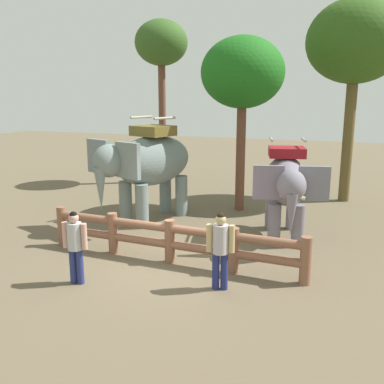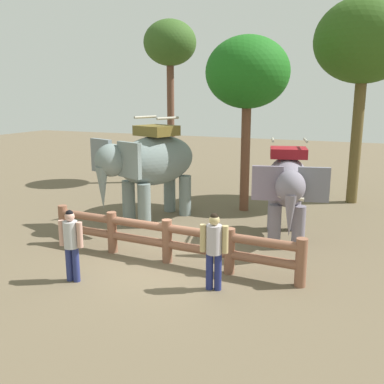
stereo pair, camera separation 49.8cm
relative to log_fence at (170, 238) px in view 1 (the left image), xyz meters
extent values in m
plane|color=brown|center=(0.00, -0.09, -0.60)|extent=(60.00, 60.00, 0.00)
cylinder|color=brown|center=(-3.15, 0.14, -0.08)|extent=(0.24, 0.24, 1.05)
cylinder|color=brown|center=(-1.58, 0.07, -0.08)|extent=(0.24, 0.24, 1.05)
cylinder|color=brown|center=(0.00, 0.00, -0.08)|extent=(0.24, 0.24, 1.05)
cylinder|color=brown|center=(1.58, -0.07, -0.08)|extent=(0.24, 0.24, 1.05)
cylinder|color=brown|center=(3.15, -0.14, -0.08)|extent=(0.24, 0.24, 1.05)
cylinder|color=brown|center=(0.00, 0.00, -0.15)|extent=(6.31, 0.47, 0.20)
cylinder|color=brown|center=(0.00, 0.00, 0.25)|extent=(6.31, 0.47, 0.20)
cylinder|color=slate|center=(-1.87, 2.28, 0.06)|extent=(0.40, 0.40, 1.33)
cylinder|color=slate|center=(-2.56, 2.53, 0.06)|extent=(0.40, 0.40, 1.33)
cylinder|color=slate|center=(-1.27, 3.97, 0.06)|extent=(0.40, 0.40, 1.33)
cylinder|color=slate|center=(-1.95, 4.22, 0.06)|extent=(0.40, 0.40, 1.33)
ellipsoid|color=slate|center=(-1.91, 3.25, 1.30)|extent=(2.26, 3.26, 1.55)
ellipsoid|color=slate|center=(-2.51, 1.59, 1.50)|extent=(1.13, 1.22, 0.94)
cube|color=slate|center=(-1.86, 1.49, 1.55)|extent=(0.88, 0.42, 0.99)
cube|color=slate|center=(-3.08, 1.92, 1.55)|extent=(0.88, 0.42, 0.99)
cone|color=slate|center=(-2.63, 1.26, 0.74)|extent=(0.35, 0.35, 1.22)
cube|color=brown|center=(-1.91, 3.25, 2.23)|extent=(1.40, 1.32, 0.31)
cylinder|color=#A59E8C|center=(-1.44, 3.08, 2.63)|extent=(0.38, 0.87, 0.08)
cylinder|color=#A59E8C|center=(-2.39, 3.42, 2.63)|extent=(0.38, 0.87, 0.08)
cylinder|color=slate|center=(2.72, 2.23, -0.04)|extent=(0.34, 0.34, 1.12)
cylinder|color=slate|center=(2.12, 2.08, -0.04)|extent=(0.34, 0.34, 1.12)
cylinder|color=slate|center=(2.37, 3.70, -0.04)|extent=(0.34, 0.34, 1.12)
cylinder|color=slate|center=(1.77, 3.56, -0.04)|extent=(0.34, 0.34, 1.12)
ellipsoid|color=slate|center=(2.25, 2.89, 1.01)|extent=(1.67, 2.72, 1.31)
ellipsoid|color=slate|center=(2.59, 1.44, 1.17)|extent=(0.89, 0.98, 0.80)
cube|color=slate|center=(3.09, 1.67, 1.22)|extent=(0.75, 0.28, 0.84)
cube|color=slate|center=(2.03, 1.42, 1.22)|extent=(0.75, 0.28, 0.84)
cone|color=slate|center=(2.66, 1.15, 0.53)|extent=(0.30, 0.30, 1.03)
cone|color=beige|center=(2.78, 1.27, 0.94)|extent=(0.35, 0.17, 0.14)
cone|color=beige|center=(2.49, 1.20, 0.94)|extent=(0.35, 0.17, 0.14)
cube|color=maroon|center=(2.25, 2.89, 1.80)|extent=(1.12, 1.04, 0.26)
cylinder|color=#A59E8C|center=(2.66, 2.99, 2.13)|extent=(0.24, 0.75, 0.07)
cylinder|color=#A59E8C|center=(1.83, 2.80, 2.13)|extent=(0.24, 0.75, 0.07)
cylinder|color=navy|center=(-1.31, -1.74, -0.22)|extent=(0.14, 0.14, 0.76)
cylinder|color=navy|center=(-1.48, -1.76, -0.22)|extent=(0.14, 0.14, 0.76)
cylinder|color=#B4B6BB|center=(-1.39, -1.75, 0.44)|extent=(0.33, 0.33, 0.58)
cylinder|color=tan|center=(-1.18, -1.73, 0.46)|extent=(0.12, 0.12, 0.55)
cylinder|color=tan|center=(-1.61, -1.77, 0.46)|extent=(0.12, 0.12, 0.55)
sphere|color=tan|center=(-1.39, -1.75, 0.84)|extent=(0.21, 0.21, 0.21)
sphere|color=black|center=(-1.39, -1.75, 0.90)|extent=(0.16, 0.16, 0.16)
cylinder|color=navy|center=(1.62, -0.96, -0.21)|extent=(0.15, 0.15, 0.78)
cylinder|color=navy|center=(1.45, -0.99, -0.21)|extent=(0.15, 0.15, 0.78)
cylinder|color=#B2ABB4|center=(1.53, -0.98, 0.48)|extent=(0.37, 0.37, 0.60)
cylinder|color=tan|center=(1.75, -0.93, 0.49)|extent=(0.13, 0.13, 0.57)
cylinder|color=tan|center=(1.31, -1.02, 0.49)|extent=(0.13, 0.13, 0.57)
sphere|color=tan|center=(1.53, -0.98, 0.89)|extent=(0.22, 0.22, 0.22)
sphere|color=black|center=(1.53, -0.98, 0.94)|extent=(0.17, 0.17, 0.17)
cylinder|color=brown|center=(3.76, 7.94, 1.80)|extent=(0.39, 0.39, 4.80)
ellipsoid|color=#2D5117|center=(3.76, 7.94, 5.15)|extent=(3.45, 3.45, 2.93)
cylinder|color=brown|center=(-4.10, 8.86, 2.14)|extent=(0.32, 0.32, 5.48)
ellipsoid|color=#32551F|center=(-4.10, 8.86, 5.50)|extent=(2.28, 2.28, 1.94)
cylinder|color=brown|center=(0.37, 5.31, 1.34)|extent=(0.31, 0.31, 3.88)
ellipsoid|color=#1A6018|center=(0.37, 5.31, 4.03)|extent=(2.74, 2.74, 2.33)
camera|label=1|loc=(3.83, -8.91, 3.32)|focal=40.27mm
camera|label=2|loc=(4.30, -8.73, 3.32)|focal=40.27mm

